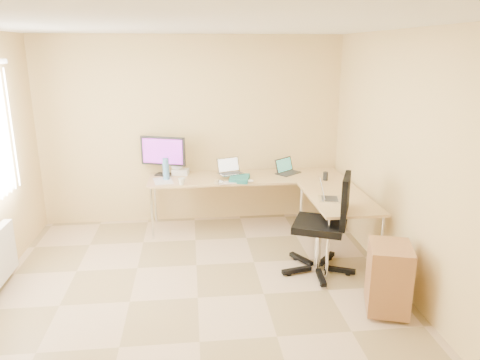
{
  "coord_description": "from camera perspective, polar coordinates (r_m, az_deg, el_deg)",
  "views": [
    {
      "loc": [
        -0.02,
        -4.07,
        2.41
      ],
      "look_at": [
        0.55,
        1.1,
        0.9
      ],
      "focal_mm": 33.96,
      "sensor_mm": 36.0,
      "label": 1
    }
  ],
  "objects": [
    {
      "name": "desk_main",
      "position": [
        6.31,
        0.83,
        -2.74
      ],
      "size": [
        2.65,
        0.7,
        0.73
      ],
      "primitive_type": "cube",
      "color": "tan",
      "rests_on": "ground"
    },
    {
      "name": "papers",
      "position": [
        6.07,
        -9.65,
        -0.1
      ],
      "size": [
        0.29,
        0.37,
        0.01
      ],
      "primitive_type": "cube",
      "rotation": [
        0.0,
        0.0,
        0.18
      ],
      "color": "silver",
      "rests_on": "desk_main"
    },
    {
      "name": "mug",
      "position": [
        5.86,
        -7.34,
        -0.17
      ],
      "size": [
        0.11,
        0.11,
        0.09
      ],
      "primitive_type": "imported",
      "rotation": [
        0.0,
        0.0,
        -0.25
      ],
      "color": "white",
      "rests_on": "desk_main"
    },
    {
      "name": "monitor",
      "position": [
        6.29,
        -9.62,
        3.01
      ],
      "size": [
        0.66,
        0.4,
        0.54
      ],
      "primitive_type": "cube",
      "rotation": [
        0.0,
        0.0,
        -0.34
      ],
      "color": "black",
      "rests_on": "desk_main"
    },
    {
      "name": "laptop_return",
      "position": [
        5.31,
        11.27,
        -1.41
      ],
      "size": [
        0.35,
        0.3,
        0.2
      ],
      "primitive_type": "cube",
      "rotation": [
        0.0,
        0.0,
        1.35
      ],
      "color": "silver",
      "rests_on": "desk_return"
    },
    {
      "name": "mouse",
      "position": [
        5.91,
        1.21,
        -0.14
      ],
      "size": [
        0.11,
        0.08,
        0.04
      ],
      "primitive_type": "ellipsoid",
      "rotation": [
        0.0,
        0.0,
        -0.08
      ],
      "color": "white",
      "rests_on": "desk_main"
    },
    {
      "name": "desk_return",
      "position": [
        5.6,
        12.12,
        -5.61
      ],
      "size": [
        0.7,
        1.3,
        0.73
      ],
      "primitive_type": "cube",
      "color": "tan",
      "rests_on": "ground"
    },
    {
      "name": "black_cup",
      "position": [
        6.11,
        10.69,
        0.49
      ],
      "size": [
        0.07,
        0.07,
        0.11
      ],
      "primitive_type": "cylinder",
      "rotation": [
        0.0,
        0.0,
        0.14
      ],
      "color": "#242424",
      "rests_on": "desk_main"
    },
    {
      "name": "cd_stack",
      "position": [
        5.87,
        -2.63,
        -0.29
      ],
      "size": [
        0.14,
        0.14,
        0.03
      ],
      "primitive_type": "cylinder",
      "rotation": [
        0.0,
        0.0,
        0.15
      ],
      "color": "white",
      "rests_on": "desk_main"
    },
    {
      "name": "water_bottle",
      "position": [
        6.08,
        -9.29,
        1.38
      ],
      "size": [
        0.1,
        0.1,
        0.3
      ],
      "primitive_type": "cylinder",
      "rotation": [
        0.0,
        0.0,
        0.16
      ],
      "color": "#518CC9",
      "rests_on": "desk_main"
    },
    {
      "name": "keyboard",
      "position": [
        5.89,
        -0.84,
        -0.3
      ],
      "size": [
        0.4,
        0.15,
        0.02
      ],
      "primitive_type": "cube",
      "rotation": [
        0.0,
        0.0,
        0.12
      ],
      "color": "silver",
      "rests_on": "desk_main"
    },
    {
      "name": "floor",
      "position": [
        4.73,
        -5.33,
        -14.51
      ],
      "size": [
        4.5,
        4.5,
        0.0
      ],
      "primitive_type": "plane",
      "color": "tan",
      "rests_on": "ground"
    },
    {
      "name": "white_box",
      "position": [
        6.34,
        -7.49,
        1.04
      ],
      "size": [
        0.25,
        0.2,
        0.08
      ],
      "primitive_type": "cube",
      "rotation": [
        0.0,
        0.0,
        -0.21
      ],
      "color": "white",
      "rests_on": "desk_main"
    },
    {
      "name": "wall_right",
      "position": [
        4.72,
        20.61,
        1.55
      ],
      "size": [
        0.0,
        4.5,
        4.5
      ],
      "primitive_type": "plane",
      "rotation": [
        1.57,
        0.0,
        -1.57
      ],
      "color": "#E2BB7B",
      "rests_on": "ground"
    },
    {
      "name": "book_stack",
      "position": [
        6.0,
        -0.06,
        0.19
      ],
      "size": [
        0.31,
        0.38,
        0.06
      ],
      "primitive_type": "cube",
      "rotation": [
        0.0,
        0.0,
        -0.23
      ],
      "color": "#1E6F6B",
      "rests_on": "desk_main"
    },
    {
      "name": "laptop_black",
      "position": [
        6.36,
        6.09,
        1.75
      ],
      "size": [
        0.42,
        0.4,
        0.21
      ],
      "primitive_type": "cube",
      "rotation": [
        0.0,
        0.0,
        0.69
      ],
      "color": "#262626",
      "rests_on": "desk_main"
    },
    {
      "name": "ceiling",
      "position": [
        4.08,
        -6.33,
        18.78
      ],
      "size": [
        4.5,
        4.5,
        0.0
      ],
      "primitive_type": "plane",
      "rotation": [
        3.14,
        0.0,
        0.0
      ],
      "color": "white",
      "rests_on": "ground"
    },
    {
      "name": "desk_fan",
      "position": [
        6.32,
        -7.96,
        1.83
      ],
      "size": [
        0.27,
        0.27,
        0.26
      ],
      "primitive_type": "cylinder",
      "rotation": [
        0.0,
        0.0,
        -0.37
      ],
      "color": "silver",
      "rests_on": "desk_main"
    },
    {
      "name": "wall_front",
      "position": [
        2.13,
        -4.94,
        -15.18
      ],
      "size": [
        4.5,
        0.0,
        4.5
      ],
      "primitive_type": "plane",
      "rotation": [
        -1.57,
        0.0,
        0.0
      ],
      "color": "#E2BB7B",
      "rests_on": "ground"
    },
    {
      "name": "cabinet",
      "position": [
        4.54,
        18.15,
        -11.53
      ],
      "size": [
        0.49,
        0.55,
        0.64
      ],
      "primitive_type": "cube",
      "rotation": [
        0.0,
        0.0,
        -0.3
      ],
      "color": "brown",
      "rests_on": "ground"
    },
    {
      "name": "office_chair",
      "position": [
        5.09,
        9.87,
        -6.12
      ],
      "size": [
        0.9,
        0.9,
        1.15
      ],
      "primitive_type": "cube",
      "rotation": [
        0.0,
        0.0,
        -0.41
      ],
      "color": "black",
      "rests_on": "ground"
    },
    {
      "name": "wall_back",
      "position": [
        6.42,
        -6.06,
        6.13
      ],
      "size": [
        4.5,
        0.0,
        4.5
      ],
      "primitive_type": "plane",
      "rotation": [
        1.57,
        0.0,
        0.0
      ],
      "color": "#E2BB7B",
      "rests_on": "ground"
    },
    {
      "name": "laptop_center",
      "position": [
        6.09,
        -1.18,
        1.72
      ],
      "size": [
        0.39,
        0.34,
        0.21
      ],
      "primitive_type": "cube",
      "rotation": [
        0.0,
        0.0,
        0.35
      ],
      "color": "#A7A7AD",
      "rests_on": "desk_main"
    }
  ]
}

